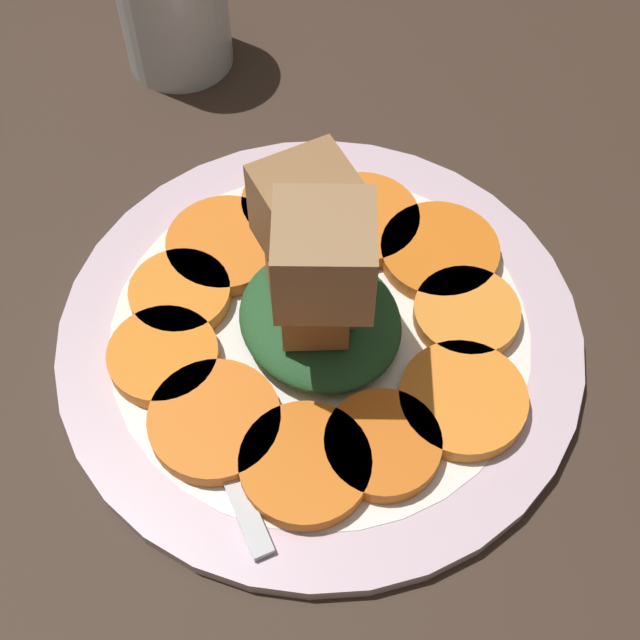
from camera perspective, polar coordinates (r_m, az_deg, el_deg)
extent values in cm
cube|color=#38281E|center=(52.17, 0.00, -1.87)|extent=(120.00, 120.00, 2.00)
cylinder|color=silver|center=(50.90, 0.00, -0.99)|extent=(29.80, 29.80, 1.00)
cylinder|color=white|center=(50.86, 0.00, -0.96)|extent=(23.84, 23.84, 1.00)
cylinder|color=orange|center=(47.28, -6.76, -6.43)|extent=(7.01, 7.01, 1.03)
cylinder|color=orange|center=(45.90, -0.95, -9.22)|extent=(6.81, 6.81, 1.03)
cylinder|color=orange|center=(46.47, 4.03, -7.95)|extent=(6.10, 6.10, 1.03)
cylinder|color=orange|center=(48.14, 9.11, -5.05)|extent=(6.87, 6.87, 1.03)
cylinder|color=orange|center=(51.06, 9.35, 0.41)|extent=(6.03, 6.03, 1.03)
cylinder|color=orange|center=(53.42, 7.65, 4.33)|extent=(7.06, 7.06, 1.03)
cylinder|color=orange|center=(54.54, 2.72, 6.41)|extent=(6.95, 6.95, 1.03)
cylinder|color=orange|center=(55.30, -1.62, 7.40)|extent=(6.56, 6.56, 1.03)
cylinder|color=orange|center=(53.57, -6.11, 4.79)|extent=(6.98, 6.98, 1.03)
cylinder|color=orange|center=(51.78, -8.94, 1.67)|extent=(5.84, 5.84, 1.03)
cylinder|color=orange|center=(49.62, -9.99, -2.30)|extent=(6.11, 6.11, 1.03)
ellipsoid|color=#235128|center=(49.47, 0.00, 0.06)|extent=(9.75, 8.78, 2.20)
cube|color=brown|center=(47.13, 0.17, 1.82)|extent=(4.37, 4.37, 3.34)
cube|color=olive|center=(47.90, -0.58, 3.67)|extent=(5.12, 5.12, 3.91)
cube|color=olive|center=(46.57, -0.34, 0.96)|extent=(4.73, 4.73, 3.46)
cube|color=olive|center=(43.73, -0.22, 7.07)|extent=(4.98, 4.98, 4.60)
cube|color=#9E754C|center=(41.66, 0.26, 4.11)|extent=(6.56, 6.56, 4.75)
cube|color=silver|center=(46.84, -6.36, -8.29)|extent=(12.21, 2.77, 0.40)
cube|color=silver|center=(50.15, -9.06, -1.76)|extent=(1.78, 2.49, 0.40)
cube|color=silver|center=(51.84, -11.20, 0.57)|extent=(4.79, 0.97, 0.40)
cube|color=silver|center=(51.88, -10.51, 0.82)|extent=(4.79, 0.97, 0.40)
cube|color=silver|center=(51.92, -9.82, 1.07)|extent=(4.79, 0.97, 0.40)
cube|color=silver|center=(51.97, -9.13, 1.31)|extent=(4.79, 0.97, 0.40)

